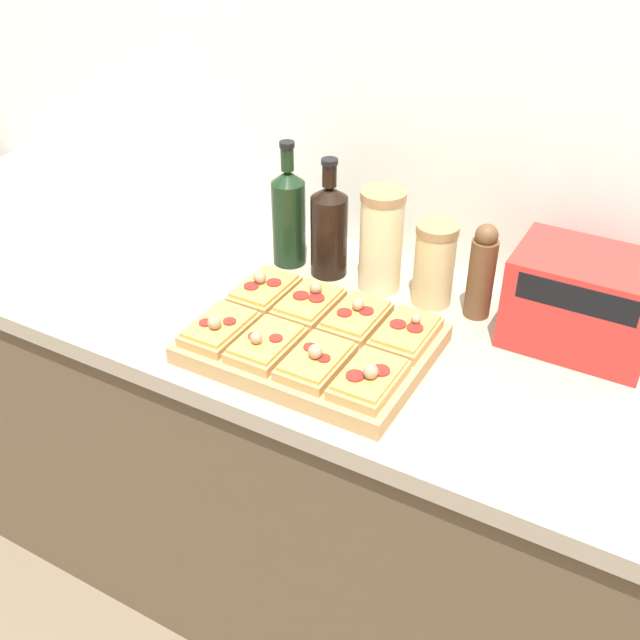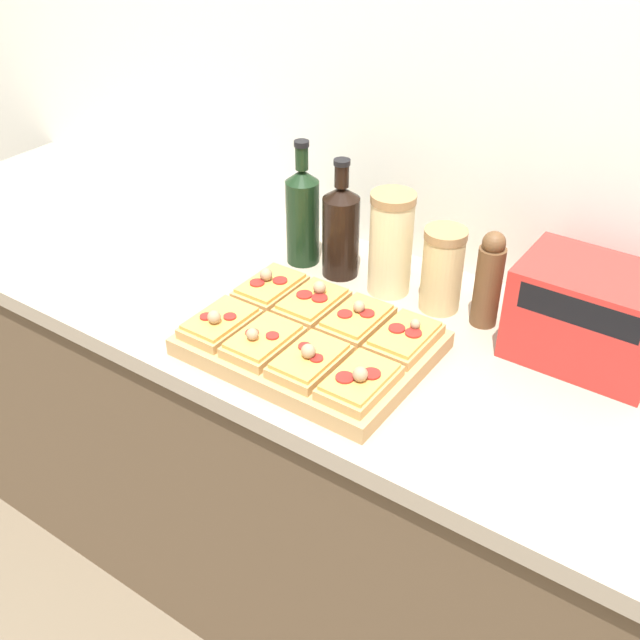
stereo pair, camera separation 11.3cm
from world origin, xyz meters
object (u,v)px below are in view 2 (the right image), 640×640
(grain_jar_short, at_px, (442,270))
(pepper_mill, at_px, (489,280))
(olive_oil_bottle, at_px, (303,214))
(cutting_board, at_px, (311,343))
(toaster_oven, at_px, (589,315))
(grain_jar_tall, at_px, (391,243))
(wine_bottle, at_px, (341,229))

(grain_jar_short, bearing_deg, pepper_mill, 0.00)
(pepper_mill, bearing_deg, olive_oil_bottle, -180.00)
(cutting_board, bearing_deg, pepper_mill, 50.23)
(grain_jar_short, height_order, toaster_oven, toaster_oven)
(toaster_oven, bearing_deg, grain_jar_tall, 179.89)
(cutting_board, height_order, wine_bottle, wine_bottle)
(grain_jar_tall, bearing_deg, toaster_oven, -0.11)
(cutting_board, height_order, toaster_oven, toaster_oven)
(olive_oil_bottle, height_order, wine_bottle, olive_oil_bottle)
(toaster_oven, bearing_deg, grain_jar_short, 179.84)
(wine_bottle, bearing_deg, grain_jar_tall, -0.00)
(grain_jar_tall, xyz_separation_m, toaster_oven, (0.43, -0.00, -0.02))
(grain_jar_short, relative_size, pepper_mill, 0.88)
(cutting_board, height_order, grain_jar_tall, grain_jar_tall)
(olive_oil_bottle, height_order, pepper_mill, olive_oil_bottle)
(cutting_board, relative_size, olive_oil_bottle, 1.52)
(pepper_mill, bearing_deg, cutting_board, -129.77)
(grain_jar_tall, relative_size, grain_jar_short, 1.25)
(grain_jar_tall, relative_size, toaster_oven, 0.78)
(olive_oil_bottle, distance_m, wine_bottle, 0.10)
(cutting_board, distance_m, toaster_oven, 0.52)
(pepper_mill, height_order, toaster_oven, pepper_mill)
(cutting_board, relative_size, pepper_mill, 2.14)
(wine_bottle, xyz_separation_m, pepper_mill, (0.35, -0.00, -0.01))
(olive_oil_bottle, xyz_separation_m, wine_bottle, (0.10, 0.00, -0.01))
(wine_bottle, xyz_separation_m, grain_jar_tall, (0.13, -0.00, 0.00))
(cutting_board, height_order, grain_jar_short, grain_jar_short)
(grain_jar_short, bearing_deg, cutting_board, -115.25)
(cutting_board, relative_size, grain_jar_short, 2.43)
(wine_bottle, xyz_separation_m, toaster_oven, (0.55, -0.00, -0.02))
(cutting_board, relative_size, wine_bottle, 1.63)
(olive_oil_bottle, xyz_separation_m, grain_jar_tall, (0.23, -0.00, -0.00))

